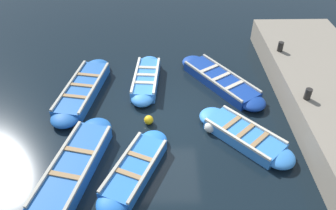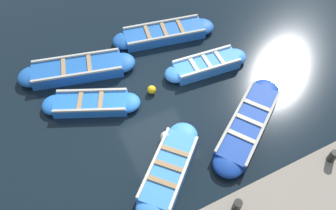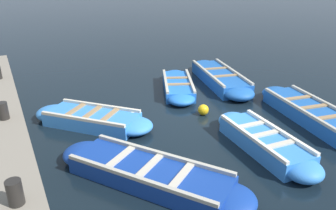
% 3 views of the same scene
% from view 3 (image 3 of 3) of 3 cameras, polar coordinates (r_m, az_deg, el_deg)
% --- Properties ---
extents(ground_plane, '(120.00, 120.00, 0.00)m').
position_cam_3_polar(ground_plane, '(8.80, 3.71, -2.26)').
color(ground_plane, black).
extents(boat_far_corner, '(2.03, 3.20, 0.38)m').
position_cam_3_polar(boat_far_corner, '(10.68, 1.73, 3.36)').
color(boat_far_corner, blue).
rests_on(boat_far_corner, ground).
extents(boat_end_of_row, '(1.87, 4.14, 0.46)m').
position_cam_3_polar(boat_end_of_row, '(11.48, 8.98, 4.71)').
color(boat_end_of_row, '#1E59AD').
rests_on(boat_end_of_row, ground).
extents(boat_mid_row, '(2.87, 2.99, 0.40)m').
position_cam_3_polar(boat_mid_row, '(8.54, -13.04, -2.39)').
color(boat_mid_row, '#3884E0').
rests_on(boat_mid_row, ground).
extents(boat_outer_left, '(3.02, 3.83, 0.40)m').
position_cam_3_polar(boat_outer_left, '(6.26, -3.22, -11.91)').
color(boat_outer_left, navy).
rests_on(boat_outer_left, ground).
extents(boat_stern_in, '(1.63, 4.09, 0.43)m').
position_cam_3_polar(boat_stern_in, '(9.40, 23.78, -1.36)').
color(boat_stern_in, '#1E59AD').
rests_on(boat_stern_in, ground).
extents(boat_inner_gap, '(1.01, 3.15, 0.45)m').
position_cam_3_polar(boat_inner_gap, '(7.53, 16.36, -6.20)').
color(boat_inner_gap, '#3884E0').
rests_on(boat_inner_gap, ground).
extents(bollard_mid_north, '(0.20, 0.20, 0.35)m').
position_cam_3_polar(bollard_mid_north, '(7.27, -26.80, -0.92)').
color(bollard_mid_north, black).
rests_on(bollard_mid_north, quay_wall).
extents(bollard_mid_south, '(0.20, 0.20, 0.35)m').
position_cam_3_polar(bollard_mid_south, '(4.71, -25.10, -13.63)').
color(bollard_mid_south, black).
rests_on(bollard_mid_south, quay_wall).
extents(buoy_orange_near, '(0.26, 0.26, 0.26)m').
position_cam_3_polar(buoy_orange_near, '(12.94, 5.65, 6.64)').
color(buoy_orange_near, '#EAB214').
rests_on(buoy_orange_near, ground).
extents(buoy_yellow_far, '(0.35, 0.35, 0.35)m').
position_cam_3_polar(buoy_yellow_far, '(8.46, -6.03, -2.12)').
color(buoy_yellow_far, silver).
rests_on(buoy_yellow_far, ground).
extents(buoy_white_drifting, '(0.30, 0.30, 0.30)m').
position_cam_3_polar(buoy_white_drifting, '(8.96, 6.16, -0.82)').
color(buoy_white_drifting, '#EAB214').
rests_on(buoy_white_drifting, ground).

